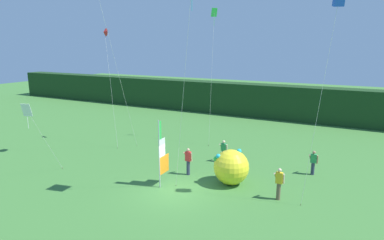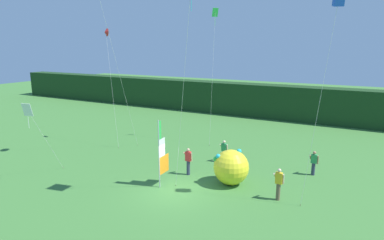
{
  "view_description": "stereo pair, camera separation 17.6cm",
  "coord_description": "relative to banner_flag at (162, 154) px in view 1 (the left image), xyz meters",
  "views": [
    {
      "loc": [
        8.91,
        -14.89,
        8.08
      ],
      "look_at": [
        0.0,
        2.3,
        3.68
      ],
      "focal_mm": 30.83,
      "sensor_mm": 36.0,
      "label": 1
    },
    {
      "loc": [
        9.07,
        -14.81,
        8.08
      ],
      "look_at": [
        0.0,
        2.3,
        3.68
      ],
      "focal_mm": 30.83,
      "sensor_mm": 36.0,
      "label": 2
    }
  ],
  "objects": [
    {
      "name": "ground_plane",
      "position": [
        0.96,
        -0.39,
        -1.93
      ],
      "size": [
        120.0,
        120.0,
        0.0
      ],
      "primitive_type": "plane",
      "color": "#3D7533"
    },
    {
      "name": "distant_treeline",
      "position": [
        0.96,
        21.66,
        -0.06
      ],
      "size": [
        80.0,
        2.4,
        3.74
      ],
      "primitive_type": "cube",
      "color": "#193819",
      "rests_on": "ground"
    },
    {
      "name": "banner_flag",
      "position": [
        0.0,
        0.0,
        0.0
      ],
      "size": [
        0.06,
        1.03,
        4.02
      ],
      "color": "#B7B7BC",
      "rests_on": "ground"
    },
    {
      "name": "person_near_banner",
      "position": [
        1.66,
        5.42,
        -1.08
      ],
      "size": [
        0.55,
        0.48,
        1.58
      ],
      "color": "#2D334C",
      "rests_on": "ground"
    },
    {
      "name": "person_mid_field",
      "position": [
        6.47,
        1.32,
        -0.98
      ],
      "size": [
        0.55,
        0.48,
        1.77
      ],
      "color": "brown",
      "rests_on": "ground"
    },
    {
      "name": "person_far_left",
      "position": [
        7.61,
        5.86,
        -1.08
      ],
      "size": [
        0.55,
        0.48,
        1.59
      ],
      "color": "#2D334C",
      "rests_on": "ground"
    },
    {
      "name": "person_far_right",
      "position": [
        0.55,
        2.18,
        -0.98
      ],
      "size": [
        0.55,
        0.48,
        1.76
      ],
      "color": "#2D334C",
      "rests_on": "ground"
    },
    {
      "name": "inflatable_balloon",
      "position": [
        3.48,
        2.1,
        -0.87
      ],
      "size": [
        2.1,
        2.1,
        2.13
      ],
      "color": "yellow",
      "rests_on": "ground"
    },
    {
      "name": "kite_green_diamond_0",
      "position": [
        -1.29,
        10.06,
        7.7
      ],
      "size": [
        0.7,
        2.04,
        11.02
      ],
      "color": "brown",
      "rests_on": "ground"
    },
    {
      "name": "kite_white_diamond_1",
      "position": [
        -7.18,
        -3.04,
        2.29
      ],
      "size": [
        0.62,
        2.6,
        4.83
      ],
      "color": "brown",
      "rests_on": "ground"
    },
    {
      "name": "kite_red_delta_2",
      "position": [
        -8.87,
        5.7,
        7.12
      ],
      "size": [
        2.16,
        1.53,
        9.44
      ],
      "color": "brown",
      "rests_on": "ground"
    },
    {
      "name": "kite_blue_box_3",
      "position": [
        8.52,
        1.92,
        8.17
      ],
      "size": [
        1.17,
        1.08,
        10.52
      ],
      "color": "brown",
      "rests_on": "ground"
    }
  ]
}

